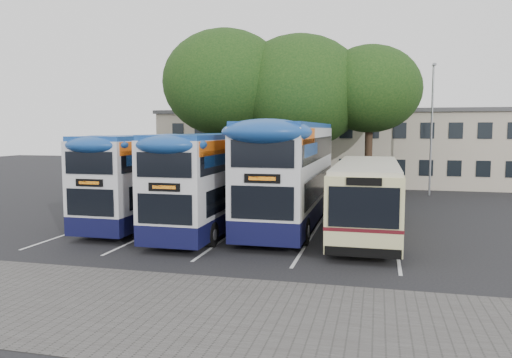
{
  "coord_description": "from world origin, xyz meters",
  "views": [
    {
      "loc": [
        2.47,
        -16.46,
        4.61
      ],
      "look_at": [
        -2.8,
        5.0,
        2.39
      ],
      "focal_mm": 35.0,
      "sensor_mm": 36.0,
      "label": 1
    }
  ],
  "objects_px": {
    "lamp_post": "(432,122)",
    "bus_single": "(367,194)",
    "tree_right": "(370,89)",
    "bus_dd_right": "(290,170)",
    "tree_mid": "(299,92)",
    "bus_dd_mid": "(212,177)",
    "tree_left": "(225,83)",
    "bus_dd_left": "(149,174)"
  },
  "relations": [
    {
      "from": "bus_dd_mid",
      "to": "tree_right",
      "type": "bearing_deg",
      "value": 61.43
    },
    {
      "from": "tree_left",
      "to": "bus_dd_right",
      "type": "xyz_separation_m",
      "value": [
        6.19,
        -9.6,
        -5.03
      ]
    },
    {
      "from": "tree_left",
      "to": "bus_single",
      "type": "relative_size",
      "value": 1.07
    },
    {
      "from": "bus_dd_left",
      "to": "tree_mid",
      "type": "bearing_deg",
      "value": 63.21
    },
    {
      "from": "bus_dd_mid",
      "to": "bus_single",
      "type": "relative_size",
      "value": 0.99
    },
    {
      "from": "tree_left",
      "to": "bus_dd_right",
      "type": "relative_size",
      "value": 0.97
    },
    {
      "from": "bus_dd_left",
      "to": "bus_single",
      "type": "height_order",
      "value": "bus_dd_left"
    },
    {
      "from": "bus_dd_left",
      "to": "lamp_post",
      "type": "bearing_deg",
      "value": 43.45
    },
    {
      "from": "tree_right",
      "to": "tree_left",
      "type": "bearing_deg",
      "value": -172.87
    },
    {
      "from": "tree_left",
      "to": "lamp_post",
      "type": "bearing_deg",
      "value": 14.29
    },
    {
      "from": "tree_right",
      "to": "bus_single",
      "type": "xyz_separation_m",
      "value": [
        0.2,
        -11.93,
        -5.42
      ]
    },
    {
      "from": "bus_dd_mid",
      "to": "bus_dd_right",
      "type": "distance_m",
      "value": 3.74
    },
    {
      "from": "tree_right",
      "to": "bus_single",
      "type": "height_order",
      "value": "tree_right"
    },
    {
      "from": "bus_dd_left",
      "to": "bus_single",
      "type": "relative_size",
      "value": 0.97
    },
    {
      "from": "bus_dd_right",
      "to": "tree_left",
      "type": "bearing_deg",
      "value": 122.83
    },
    {
      "from": "lamp_post",
      "to": "bus_dd_mid",
      "type": "bearing_deg",
      "value": -126.58
    },
    {
      "from": "bus_dd_left",
      "to": "bus_single",
      "type": "bearing_deg",
      "value": -2.28
    },
    {
      "from": "lamp_post",
      "to": "bus_single",
      "type": "relative_size",
      "value": 0.85
    },
    {
      "from": "bus_dd_left",
      "to": "bus_dd_right",
      "type": "distance_m",
      "value": 7.04
    },
    {
      "from": "tree_left",
      "to": "tree_right",
      "type": "bearing_deg",
      "value": 7.13
    },
    {
      "from": "lamp_post",
      "to": "bus_dd_right",
      "type": "relative_size",
      "value": 0.77
    },
    {
      "from": "tree_mid",
      "to": "bus_single",
      "type": "bearing_deg",
      "value": -67.51
    },
    {
      "from": "tree_right",
      "to": "bus_dd_right",
      "type": "distance_m",
      "value": 12.19
    },
    {
      "from": "tree_mid",
      "to": "bus_dd_mid",
      "type": "distance_m",
      "value": 13.32
    },
    {
      "from": "lamp_post",
      "to": "tree_mid",
      "type": "height_order",
      "value": "tree_mid"
    },
    {
      "from": "lamp_post",
      "to": "tree_mid",
      "type": "relative_size",
      "value": 0.83
    },
    {
      "from": "bus_dd_mid",
      "to": "bus_single",
      "type": "bearing_deg",
      "value": 4.12
    },
    {
      "from": "tree_left",
      "to": "bus_dd_left",
      "type": "bearing_deg",
      "value": -94.49
    },
    {
      "from": "tree_mid",
      "to": "bus_dd_mid",
      "type": "bearing_deg",
      "value": -99.67
    },
    {
      "from": "bus_dd_right",
      "to": "tree_right",
      "type": "bearing_deg",
      "value": 72.48
    },
    {
      "from": "bus_dd_right",
      "to": "bus_single",
      "type": "bearing_deg",
      "value": -17.35
    },
    {
      "from": "tree_mid",
      "to": "bus_dd_left",
      "type": "bearing_deg",
      "value": -116.79
    },
    {
      "from": "lamp_post",
      "to": "tree_left",
      "type": "relative_size",
      "value": 0.8
    },
    {
      "from": "tree_right",
      "to": "bus_dd_left",
      "type": "height_order",
      "value": "tree_right"
    },
    {
      "from": "lamp_post",
      "to": "tree_mid",
      "type": "xyz_separation_m",
      "value": [
        -8.84,
        -2.45,
        2.04
      ]
    },
    {
      "from": "bus_dd_mid",
      "to": "lamp_post",
      "type": "bearing_deg",
      "value": 53.42
    },
    {
      "from": "tree_right",
      "to": "bus_dd_right",
      "type": "height_order",
      "value": "tree_right"
    },
    {
      "from": "bus_single",
      "to": "tree_left",
      "type": "bearing_deg",
      "value": 132.43
    },
    {
      "from": "bus_dd_right",
      "to": "lamp_post",
      "type": "bearing_deg",
      "value": 59.96
    },
    {
      "from": "lamp_post",
      "to": "bus_dd_mid",
      "type": "relative_size",
      "value": 0.86
    },
    {
      "from": "tree_left",
      "to": "tree_right",
      "type": "distance_m",
      "value": 9.69
    },
    {
      "from": "tree_mid",
      "to": "bus_single",
      "type": "distance_m",
      "value": 13.82
    }
  ]
}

